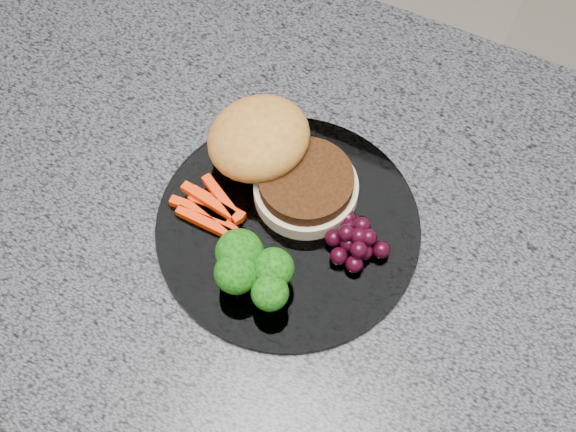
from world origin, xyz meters
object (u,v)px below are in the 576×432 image
object	(u,v)px
island_cabinet	(329,381)
grape_bunch	(356,241)
plate	(288,227)
burger	(275,158)

from	to	relation	value
island_cabinet	grape_bunch	distance (m)	0.49
island_cabinet	grape_bunch	size ratio (longest dim) A/B	18.96
plate	grape_bunch	xyz separation A→B (m)	(0.07, 0.01, 0.02)
island_cabinet	burger	world-z (taller)	burger
island_cabinet	burger	distance (m)	0.51
burger	grape_bunch	xyz separation A→B (m)	(0.11, -0.04, -0.01)
plate	grape_bunch	size ratio (longest dim) A/B	4.11
plate	grape_bunch	distance (m)	0.07
burger	grape_bunch	distance (m)	0.12
plate	burger	distance (m)	0.07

